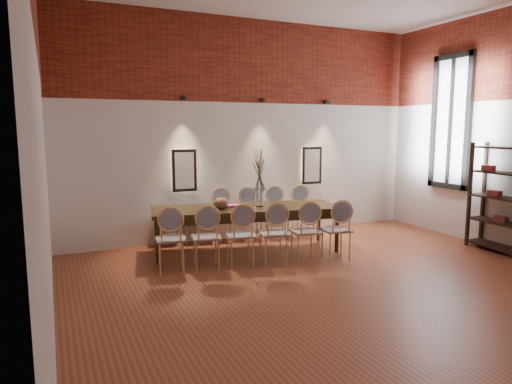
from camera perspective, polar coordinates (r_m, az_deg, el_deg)
name	(u,v)px	position (r m, az deg, el deg)	size (l,w,h in m)	color
floor	(365,296)	(5.92, 13.47, -12.50)	(7.00, 7.00, 0.02)	brown
wall_back	(249,130)	(8.61, -0.85, 7.75)	(7.00, 0.10, 4.00)	silver
wall_left	(35,133)	(4.34, -25.92, 6.67)	(0.10, 7.00, 4.00)	silver
brick_band_back	(251,61)	(8.63, -0.67, 16.07)	(7.00, 0.02, 1.50)	maroon
niche_left	(184,170)	(8.12, -9.00, 2.68)	(0.36, 0.06, 0.66)	#FFEAC6
niche_right	(311,165)	(9.16, 6.90, 3.32)	(0.36, 0.06, 0.66)	#FFEAC6
spot_fixture_left	(183,98)	(8.07, -9.14, 11.54)	(0.08, 0.08, 0.10)	black
spot_fixture_mid	(262,100)	(8.59, 0.74, 11.42)	(0.08, 0.08, 0.10)	black
spot_fixture_right	(326,102)	(9.28, 8.74, 11.08)	(0.08, 0.08, 0.10)	black
window_glass	(451,122)	(9.38, 23.23, 8.05)	(0.02, 0.78, 2.38)	silver
window_frame	(451,122)	(9.37, 23.15, 8.05)	(0.08, 0.90, 2.50)	black
window_mullion	(451,122)	(9.37, 23.15, 8.05)	(0.06, 0.06, 2.40)	black
dining_table	(246,229)	(7.58, -1.26, -4.67)	(3.05, 0.98, 0.75)	#2F200A
chair_near_a	(171,239)	(6.66, -10.62, -5.77)	(0.44, 0.44, 0.94)	tan
chair_near_b	(206,237)	(6.70, -6.26, -5.59)	(0.44, 0.44, 0.94)	tan
chair_near_c	(240,235)	(6.78, -1.98, -5.39)	(0.44, 0.44, 0.94)	tan
chair_near_d	(273,233)	(6.89, 2.18, -5.16)	(0.44, 0.44, 0.94)	tan
chair_near_e	(305,231)	(7.05, 6.18, -4.91)	(0.44, 0.44, 0.94)	tan
chair_near_f	(336,230)	(7.23, 9.98, -4.65)	(0.44, 0.44, 0.94)	tan
chair_far_a	(166,218)	(8.16, -11.19, -3.23)	(0.44, 0.44, 0.94)	tan
chair_far_b	(195,217)	(8.19, -7.63, -3.10)	(0.44, 0.44, 0.94)	tan
chair_far_c	(223,216)	(8.26, -4.12, -2.96)	(0.44, 0.44, 0.94)	tan
chair_far_d	(251,214)	(8.36, -0.68, -2.82)	(0.44, 0.44, 0.94)	tan
chair_far_e	(277,213)	(8.48, 2.67, -2.66)	(0.44, 0.44, 0.94)	tan
chair_far_f	(303,212)	(8.63, 5.92, -2.51)	(0.44, 0.44, 0.94)	tan
vase	(259,197)	(7.54, 0.42, -0.69)	(0.14, 0.14, 0.30)	silver
dried_branches	(259,170)	(7.48, 0.43, 2.72)	(0.50, 0.50, 0.70)	#4B3F31
bowl	(221,203)	(7.37, -4.42, -1.38)	(0.24, 0.24, 0.18)	brown
book	(233,206)	(7.55, -2.86, -1.71)	(0.26, 0.18, 0.03)	#972F74
shelving_rack	(500,198)	(8.52, 28.17, -0.63)	(0.38, 1.00, 1.80)	black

